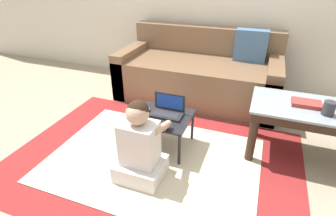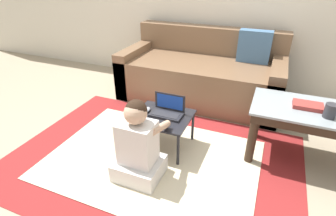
{
  "view_description": "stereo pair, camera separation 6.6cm",
  "coord_description": "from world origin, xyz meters",
  "px_view_note": "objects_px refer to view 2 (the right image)",
  "views": [
    {
      "loc": [
        0.67,
        -1.83,
        1.47
      ],
      "look_at": [
        -0.04,
        0.04,
        0.38
      ],
      "focal_mm": 28.0,
      "sensor_mm": 36.0,
      "label": 1
    },
    {
      "loc": [
        0.73,
        -1.81,
        1.47
      ],
      "look_at": [
        -0.04,
        0.04,
        0.38
      ],
      "focal_mm": 28.0,
      "sensor_mm": 36.0,
      "label": 2
    }
  ],
  "objects_px": {
    "person_seated": "(138,147)",
    "cup_on_table": "(330,111)",
    "laptop_desk": "(162,119)",
    "laptop": "(167,111)",
    "book_on_table": "(308,106)",
    "coffee_table": "(310,118)",
    "couch": "(202,74)",
    "computer_mouse": "(147,110)"
  },
  "relations": [
    {
      "from": "laptop_desk",
      "to": "book_on_table",
      "type": "xyz_separation_m",
      "value": [
        1.12,
        0.29,
        0.22
      ]
    },
    {
      "from": "coffee_table",
      "to": "cup_on_table",
      "type": "bearing_deg",
      "value": -45.85
    },
    {
      "from": "couch",
      "to": "book_on_table",
      "type": "bearing_deg",
      "value": -38.55
    },
    {
      "from": "coffee_table",
      "to": "laptop_desk",
      "type": "height_order",
      "value": "coffee_table"
    },
    {
      "from": "coffee_table",
      "to": "laptop",
      "type": "height_order",
      "value": "laptop"
    },
    {
      "from": "book_on_table",
      "to": "couch",
      "type": "bearing_deg",
      "value": 141.45
    },
    {
      "from": "coffee_table",
      "to": "person_seated",
      "type": "distance_m",
      "value": 1.37
    },
    {
      "from": "person_seated",
      "to": "book_on_table",
      "type": "distance_m",
      "value": 1.36
    },
    {
      "from": "book_on_table",
      "to": "coffee_table",
      "type": "bearing_deg",
      "value": -13.01
    },
    {
      "from": "coffee_table",
      "to": "cup_on_table",
      "type": "relative_size",
      "value": 8.44
    },
    {
      "from": "couch",
      "to": "book_on_table",
      "type": "height_order",
      "value": "couch"
    },
    {
      "from": "laptop",
      "to": "computer_mouse",
      "type": "distance_m",
      "value": 0.19
    },
    {
      "from": "couch",
      "to": "computer_mouse",
      "type": "height_order",
      "value": "couch"
    },
    {
      "from": "cup_on_table",
      "to": "computer_mouse",
      "type": "bearing_deg",
      "value": -173.22
    },
    {
      "from": "couch",
      "to": "computer_mouse",
      "type": "distance_m",
      "value": 1.16
    },
    {
      "from": "laptop_desk",
      "to": "cup_on_table",
      "type": "height_order",
      "value": "cup_on_table"
    },
    {
      "from": "computer_mouse",
      "to": "book_on_table",
      "type": "bearing_deg",
      "value": 12.16
    },
    {
      "from": "coffee_table",
      "to": "laptop_desk",
      "type": "xyz_separation_m",
      "value": [
        -1.16,
        -0.29,
        -0.12
      ]
    },
    {
      "from": "laptop_desk",
      "to": "computer_mouse",
      "type": "height_order",
      "value": "computer_mouse"
    },
    {
      "from": "laptop_desk",
      "to": "laptop",
      "type": "height_order",
      "value": "laptop"
    },
    {
      "from": "coffee_table",
      "to": "person_seated",
      "type": "bearing_deg",
      "value": -148.67
    },
    {
      "from": "laptop_desk",
      "to": "person_seated",
      "type": "relative_size",
      "value": 0.75
    },
    {
      "from": "computer_mouse",
      "to": "book_on_table",
      "type": "xyz_separation_m",
      "value": [
        1.28,
        0.28,
        0.17
      ]
    },
    {
      "from": "coffee_table",
      "to": "cup_on_table",
      "type": "distance_m",
      "value": 0.19
    },
    {
      "from": "coffee_table",
      "to": "laptop",
      "type": "xyz_separation_m",
      "value": [
        -1.12,
        -0.25,
        -0.05
      ]
    },
    {
      "from": "couch",
      "to": "computer_mouse",
      "type": "xyz_separation_m",
      "value": [
        -0.19,
        -1.14,
        0.04
      ]
    },
    {
      "from": "couch",
      "to": "laptop",
      "type": "xyz_separation_m",
      "value": [
        0.0,
        -1.12,
        0.06
      ]
    },
    {
      "from": "laptop_desk",
      "to": "laptop",
      "type": "xyz_separation_m",
      "value": [
        0.03,
        0.04,
        0.07
      ]
    },
    {
      "from": "laptop_desk",
      "to": "couch",
      "type": "bearing_deg",
      "value": 88.46
    },
    {
      "from": "person_seated",
      "to": "couch",
      "type": "bearing_deg",
      "value": 88.56
    },
    {
      "from": "book_on_table",
      "to": "person_seated",
      "type": "bearing_deg",
      "value": -147.51
    },
    {
      "from": "couch",
      "to": "cup_on_table",
      "type": "relative_size",
      "value": 17.52
    },
    {
      "from": "person_seated",
      "to": "cup_on_table",
      "type": "distance_m",
      "value": 1.43
    },
    {
      "from": "book_on_table",
      "to": "laptop",
      "type": "bearing_deg",
      "value": -166.79
    },
    {
      "from": "cup_on_table",
      "to": "laptop_desk",
      "type": "bearing_deg",
      "value": -171.53
    },
    {
      "from": "couch",
      "to": "coffee_table",
      "type": "bearing_deg",
      "value": -37.88
    },
    {
      "from": "couch",
      "to": "person_seated",
      "type": "bearing_deg",
      "value": -91.44
    },
    {
      "from": "couch",
      "to": "laptop_desk",
      "type": "relative_size",
      "value": 3.77
    },
    {
      "from": "laptop",
      "to": "book_on_table",
      "type": "relative_size",
      "value": 1.27
    },
    {
      "from": "couch",
      "to": "person_seated",
      "type": "distance_m",
      "value": 1.59
    },
    {
      "from": "coffee_table",
      "to": "computer_mouse",
      "type": "distance_m",
      "value": 1.34
    },
    {
      "from": "coffee_table",
      "to": "computer_mouse",
      "type": "xyz_separation_m",
      "value": [
        -1.32,
        -0.27,
        -0.07
      ]
    }
  ]
}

